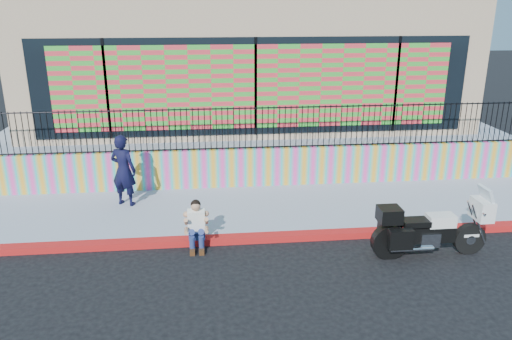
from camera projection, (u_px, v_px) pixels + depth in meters
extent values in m
plane|color=black|center=(274.00, 240.00, 11.40)|extent=(90.00, 90.00, 0.00)
cube|color=red|center=(274.00, 237.00, 11.38)|extent=(16.00, 0.30, 0.15)
cube|color=#979EB5|center=(265.00, 209.00, 12.94)|extent=(16.00, 3.00, 0.15)
cube|color=#FF43A9|center=(259.00, 167.00, 14.24)|extent=(16.00, 0.20, 1.10)
cube|color=#979EB5|center=(244.00, 128.00, 19.08)|extent=(16.00, 10.00, 1.25)
cube|color=#CCAF88|center=(244.00, 58.00, 18.05)|extent=(14.00, 8.00, 4.00)
cube|color=black|center=(256.00, 87.00, 14.39)|extent=(12.60, 0.04, 2.80)
cube|color=#E8333E|center=(256.00, 87.00, 14.36)|extent=(11.48, 0.02, 2.40)
cylinder|color=black|center=(469.00, 239.00, 10.70)|extent=(0.69, 0.15, 0.69)
cylinder|color=black|center=(389.00, 243.00, 10.53)|extent=(0.69, 0.15, 0.69)
cube|color=black|center=(430.00, 233.00, 10.56)|extent=(0.99, 0.29, 0.36)
cube|color=silver|center=(428.00, 238.00, 10.59)|extent=(0.42, 0.36, 0.31)
cube|color=white|center=(441.00, 220.00, 10.49)|extent=(0.57, 0.33, 0.25)
cube|color=black|center=(415.00, 222.00, 10.44)|extent=(0.57, 0.36, 0.13)
cube|color=white|center=(482.00, 209.00, 10.51)|extent=(0.31, 0.54, 0.44)
cube|color=silver|center=(486.00, 194.00, 10.40)|extent=(0.19, 0.48, 0.35)
cube|color=black|center=(389.00, 215.00, 10.32)|extent=(0.46, 0.44, 0.31)
cube|color=black|center=(401.00, 239.00, 10.17)|extent=(0.50, 0.19, 0.42)
cube|color=black|center=(390.00, 226.00, 10.76)|extent=(0.50, 0.19, 0.42)
cube|color=white|center=(470.00, 234.00, 10.67)|extent=(0.33, 0.17, 0.06)
imported|color=black|center=(123.00, 170.00, 12.76)|extent=(0.81, 0.68, 1.87)
cube|color=navy|center=(197.00, 234.00, 11.15)|extent=(0.36, 0.28, 0.18)
cube|color=white|center=(196.00, 221.00, 11.00)|extent=(0.38, 0.27, 0.54)
sphere|color=tan|center=(196.00, 206.00, 10.85)|extent=(0.21, 0.21, 0.21)
cube|color=#472814|center=(192.00, 251.00, 10.79)|extent=(0.11, 0.26, 0.10)
cube|color=#472814|center=(202.00, 251.00, 10.81)|extent=(0.11, 0.26, 0.10)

